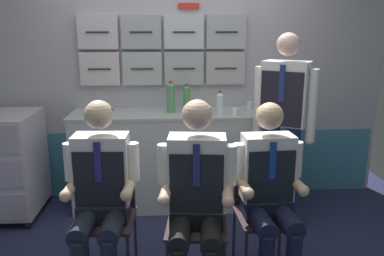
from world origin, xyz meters
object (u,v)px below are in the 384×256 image
Objects in this scene: crew_member_by_counter at (270,188)px; sparkling_bottle_green at (187,98)px; crew_member_standing at (284,115)px; paper_cup_tan at (235,111)px; service_trolley at (16,162)px; crew_member_left at (100,189)px; folding_chair_by_counter at (262,199)px; folding_chair_right at (197,208)px; crew_member_right at (197,192)px; folding_chair_left at (107,203)px.

sparkling_bottle_green is (-0.50, 1.29, 0.38)m from crew_member_by_counter.
paper_cup_tan is at bearing 138.07° from crew_member_standing.
paper_cup_tan is (-0.06, 1.09, 0.29)m from crew_member_by_counter.
paper_cup_tan is (2.02, -0.00, 0.45)m from service_trolley.
crew_member_left is 19.34× the size of paper_cup_tan.
folding_chair_by_counter is 1.03m from paper_cup_tan.
crew_member_by_counter is at bearing -68.78° from sparkling_bottle_green.
crew_member_standing is at bearing 63.14° from folding_chair_by_counter.
folding_chair_right is 0.49m from folding_chair_by_counter.
service_trolley is 3.63× the size of sparkling_bottle_green.
crew_member_right is 1.30m from paper_cup_tan.
folding_chair_right is 0.25m from crew_member_right.
folding_chair_right is at bearing -112.19° from paper_cup_tan.
crew_member_left is 0.66m from folding_chair_right.
crew_member_by_counter is at bearing 12.35° from crew_member_right.
crew_member_by_counter is (0.01, -0.16, 0.16)m from folding_chair_by_counter.
paper_cup_tan is (1.06, 1.08, 0.27)m from crew_member_left.
folding_chair_left is 3.16× the size of sparkling_bottle_green.
folding_chair_left is at bearing 87.44° from crew_member_left.
sparkling_bottle_green is (0.61, 1.12, 0.54)m from folding_chair_left.
crew_member_right is at bearing -110.19° from paper_cup_tan.
service_trolley is 1.34m from folding_chair_left.
crew_member_left is 1.02× the size of crew_member_by_counter.
folding_chair_right is (1.60, -1.04, 0.00)m from service_trolley.
crew_member_right is 1.44m from sparkling_bottle_green.
crew_member_standing is (1.41, 0.60, 0.48)m from folding_chair_left.
crew_member_by_counter is at bearing -86.72° from folding_chair_by_counter.
sparkling_bottle_green reaches higher than paper_cup_tan.
folding_chair_by_counter is (0.49, 0.27, -0.19)m from crew_member_right.
service_trolley is 2.07m from paper_cup_tan.
crew_member_left reaches higher than paper_cup_tan.
paper_cup_tan reaches higher than folding_chair_left.
crew_member_by_counter reaches higher than paper_cup_tan.
folding_chair_right and folding_chair_by_counter have the same top height.
crew_member_right is at bearing -37.14° from service_trolley.
crew_member_by_counter is at bearing -5.66° from folding_chair_right.
paper_cup_tan is at bearing 93.25° from crew_member_by_counter.
crew_member_by_counter is 0.88m from crew_member_standing.
folding_chair_left is at bearing -118.63° from sparkling_bottle_green.
crew_member_right reaches higher than folding_chair_right.
folding_chair_left is 0.70m from crew_member_right.
sparkling_bottle_green is (0.00, 1.40, 0.35)m from crew_member_right.
crew_member_standing is at bearing -7.73° from service_trolley.
crew_member_standing is 0.96m from sparkling_bottle_green.
crew_member_standing reaches higher than folding_chair_right.
paper_cup_tan is (0.44, 1.20, 0.26)m from crew_member_right.
crew_member_left is at bearing 169.50° from crew_member_right.
service_trolley is 2.45m from crew_member_standing.
sparkling_bottle_green is at bearing 111.22° from crew_member_by_counter.
crew_member_standing is at bearing 28.17° from crew_member_left.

